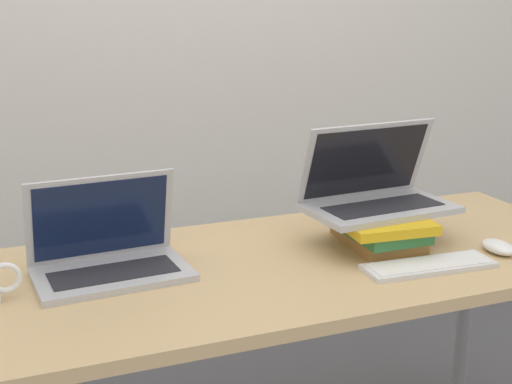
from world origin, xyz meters
TOP-DOWN VIEW (x-y plane):
  - desk at (0.00, 0.34)m, footprint 1.69×0.69m
  - laptop_left at (-0.42, 0.42)m, footprint 0.36×0.24m
  - book_stack at (0.26, 0.35)m, footprint 0.24×0.29m
  - laptop_on_books at (0.27, 0.39)m, footprint 0.39×0.25m
  - wireless_keyboard at (0.29, 0.17)m, footprint 0.32×0.12m
  - mouse at (0.51, 0.19)m, footprint 0.06×0.10m

SIDE VIEW (x-z plane):
  - desk at x=0.00m, z-range 0.28..1.00m
  - wireless_keyboard at x=0.29m, z-range 0.71..0.73m
  - mouse at x=0.51m, z-range 0.71..0.74m
  - laptop_left at x=-0.42m, z-range 0.65..0.87m
  - book_stack at x=0.26m, z-range 0.72..0.81m
  - laptop_on_books at x=0.27m, z-range 0.74..0.96m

